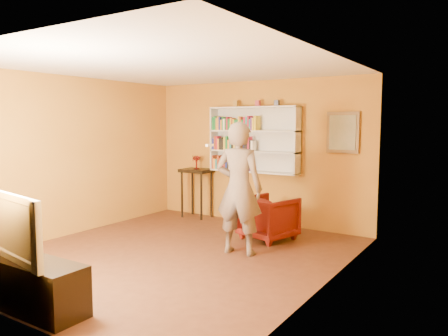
{
  "coord_description": "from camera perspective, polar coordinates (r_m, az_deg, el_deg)",
  "views": [
    {
      "loc": [
        3.95,
        -4.82,
        1.91
      ],
      "look_at": [
        0.37,
        0.75,
        1.23
      ],
      "focal_mm": 35.0,
      "sensor_mm": 36.0,
      "label": 1
    }
  ],
  "objects": [
    {
      "name": "room_shell",
      "position": [
        6.29,
        -6.55,
        -2.31
      ],
      "size": [
        5.3,
        5.8,
        2.88
      ],
      "color": "#442516",
      "rests_on": "ground"
    },
    {
      "name": "bookshelf",
      "position": [
        8.24,
        4.09,
        3.69
      ],
      "size": [
        1.8,
        0.29,
        1.23
      ],
      "color": "silver",
      "rests_on": "room_shell"
    },
    {
      "name": "books_row_lower",
      "position": [
        8.41,
        1.02,
        0.56
      ],
      "size": [
        0.83,
        0.19,
        0.27
      ],
      "color": "#983B1B",
      "rests_on": "bookshelf"
    },
    {
      "name": "books_row_middle",
      "position": [
        8.36,
        1.22,
        3.15
      ],
      "size": [
        0.91,
        0.19,
        0.27
      ],
      "color": "navy",
      "rests_on": "bookshelf"
    },
    {
      "name": "books_row_upper",
      "position": [
        8.33,
        1.5,
        5.78
      ],
      "size": [
        0.97,
        0.19,
        0.27
      ],
      "color": "#197135",
      "rests_on": "bookshelf"
    },
    {
      "name": "ornament_left",
      "position": [
        8.38,
        1.59,
        8.39
      ],
      "size": [
        0.09,
        0.09,
        0.12
      ],
      "primitive_type": "cube",
      "color": "olive",
      "rests_on": "bookshelf"
    },
    {
      "name": "ornament_centre",
      "position": [
        8.15,
        4.44,
        8.41
      ],
      "size": [
        0.08,
        0.08,
        0.11
      ],
      "primitive_type": "cube",
      "color": "#A73748",
      "rests_on": "bookshelf"
    },
    {
      "name": "ornament_right",
      "position": [
        7.97,
        6.92,
        8.43
      ],
      "size": [
        0.08,
        0.08,
        0.11
      ],
      "primitive_type": "cube",
      "color": "#49547B",
      "rests_on": "bookshelf"
    },
    {
      "name": "framed_painting",
      "position": [
        7.63,
        15.25,
        4.49
      ],
      "size": [
        0.55,
        0.05,
        0.7
      ],
      "color": "brown",
      "rests_on": "room_shell"
    },
    {
      "name": "console_table",
      "position": [
        8.85,
        -3.6,
        -1.22
      ],
      "size": [
        0.6,
        0.46,
        0.99
      ],
      "color": "black",
      "rests_on": "ground"
    },
    {
      "name": "ruby_lustre",
      "position": [
        8.81,
        -3.62,
        1.13
      ],
      "size": [
        0.17,
        0.16,
        0.27
      ],
      "color": "maroon",
      "rests_on": "console_table"
    },
    {
      "name": "armchair",
      "position": [
        7.26,
        5.84,
        -6.47
      ],
      "size": [
        0.95,
        0.97,
        0.72
      ],
      "primitive_type": "imported",
      "rotation": [
        0.0,
        0.0,
        2.87
      ],
      "color": "#460605",
      "rests_on": "ground"
    },
    {
      "name": "person",
      "position": [
        6.33,
        1.96,
        -2.69
      ],
      "size": [
        0.77,
        0.57,
        1.93
      ],
      "primitive_type": "imported",
      "rotation": [
        0.0,
        0.0,
        3.3
      ],
      "color": "brown",
      "rests_on": "ground"
    },
    {
      "name": "game_remote",
      "position": [
        6.24,
        -1.89,
        3.0
      ],
      "size": [
        0.04,
        0.15,
        0.04
      ],
      "primitive_type": "cube",
      "color": "white",
      "rests_on": "person"
    },
    {
      "name": "tv_cabinet",
      "position": [
        5.08,
        -24.25,
        -13.58
      ],
      "size": [
        1.46,
        0.44,
        0.52
      ],
      "primitive_type": "cube",
      "color": "black",
      "rests_on": "ground"
    },
    {
      "name": "television",
      "position": [
        4.92,
        -24.55,
        -6.91
      ],
      "size": [
        1.2,
        0.36,
        0.69
      ],
      "primitive_type": "imported",
      "rotation": [
        0.0,
        0.0,
        -0.17
      ],
      "color": "black",
      "rests_on": "tv_cabinet"
    }
  ]
}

